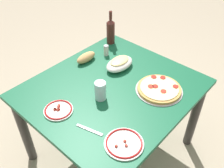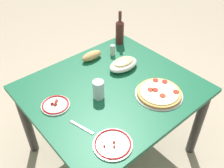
% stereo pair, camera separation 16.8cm
% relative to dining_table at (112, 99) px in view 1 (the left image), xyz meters
% --- Properties ---
extents(ground_plane, '(8.00, 8.00, 0.00)m').
position_rel_dining_table_xyz_m(ground_plane, '(0.00, 0.00, -0.59)').
color(ground_plane, tan).
rests_on(ground_plane, ground).
extents(dining_table, '(1.12, 1.00, 0.70)m').
position_rel_dining_table_xyz_m(dining_table, '(0.00, 0.00, 0.00)').
color(dining_table, '#145938').
rests_on(dining_table, ground).
extents(pepperoni_pizza, '(0.32, 0.32, 0.03)m').
position_rel_dining_table_xyz_m(pepperoni_pizza, '(-0.19, 0.26, 0.13)').
color(pepperoni_pizza, '#B7B7BC').
rests_on(pepperoni_pizza, dining_table).
extents(baked_pasta_dish, '(0.24, 0.15, 0.08)m').
position_rel_dining_table_xyz_m(baked_pasta_dish, '(-0.21, -0.11, 0.15)').
color(baked_pasta_dish, white).
rests_on(baked_pasta_dish, dining_table).
extents(wine_bottle, '(0.07, 0.07, 0.29)m').
position_rel_dining_table_xyz_m(wine_bottle, '(-0.44, -0.41, 0.23)').
color(wine_bottle, '#471E19').
rests_on(wine_bottle, dining_table).
extents(water_glass, '(0.07, 0.07, 0.13)m').
position_rel_dining_table_xyz_m(water_glass, '(0.13, 0.02, 0.18)').
color(water_glass, silver).
rests_on(water_glass, dining_table).
extents(side_plate_near, '(0.18, 0.18, 0.02)m').
position_rel_dining_table_xyz_m(side_plate_near, '(0.39, -0.10, 0.12)').
color(side_plate_near, white).
rests_on(side_plate_near, dining_table).
extents(side_plate_far, '(0.22, 0.22, 0.02)m').
position_rel_dining_table_xyz_m(side_plate_far, '(0.31, 0.37, 0.12)').
color(side_plate_far, white).
rests_on(side_plate_far, dining_table).
extents(bread_loaf, '(0.18, 0.07, 0.07)m').
position_rel_dining_table_xyz_m(bread_loaf, '(-0.10, -0.36, 0.15)').
color(bread_loaf, tan).
rests_on(bread_loaf, dining_table).
extents(spice_shaker, '(0.04, 0.04, 0.09)m').
position_rel_dining_table_xyz_m(spice_shaker, '(-0.27, -0.31, 0.16)').
color(spice_shaker, silver).
rests_on(spice_shaker, dining_table).
extents(fork_right, '(0.06, 0.17, 0.00)m').
position_rel_dining_table_xyz_m(fork_right, '(0.37, 0.16, 0.12)').
color(fork_right, '#B7B7BC').
rests_on(fork_right, dining_table).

